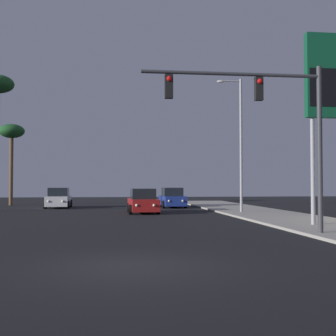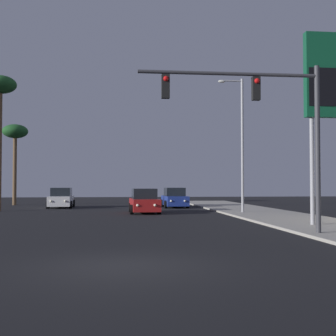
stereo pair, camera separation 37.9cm
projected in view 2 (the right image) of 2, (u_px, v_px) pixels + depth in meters
The scene contains 10 objects.
ground_plane at pixel (121, 266), 11.40m from camera, with size 120.00×120.00×0.00m, color black.
sidewalk_right at pixel (318, 224), 22.39m from camera, with size 5.00×60.00×0.12m.
car_white at pixel (61, 199), 39.30m from camera, with size 2.04×4.32×1.68m.
car_red at pixel (144, 202), 32.14m from camera, with size 2.04×4.34×1.68m.
car_blue at pixel (175, 198), 39.79m from camera, with size 2.04×4.33×1.68m.
traffic_light_mast at pixel (267, 114), 17.97m from camera, with size 7.10×0.36×6.50m.
street_lamp at pixel (240, 138), 31.51m from camera, with size 1.74×0.24×9.00m.
gas_station_sign at pixel (326, 86), 21.94m from camera, with size 2.00×0.42×9.00m.
palm_tree_far at pixel (15, 135), 44.33m from camera, with size 2.40×2.40×7.66m.
palm_tree_mid at pixel (0, 93), 34.58m from camera, with size 2.40×2.40×10.03m.
Camera 2 is at (-0.13, -11.54, 2.01)m, focal length 50.00 mm.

